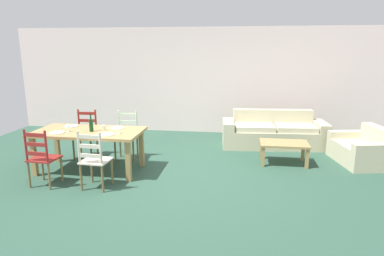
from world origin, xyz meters
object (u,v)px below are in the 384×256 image
at_px(armchair_upholstered, 363,150).
at_px(dining_chair_near_left, 42,158).
at_px(dining_table, 89,135).
at_px(wine_bottle, 91,125).
at_px(wine_glass_near_right, 118,127).
at_px(coffee_cup_primary, 104,128).
at_px(dining_chair_near_right, 94,160).
at_px(coffee_table, 284,146).
at_px(dining_chair_far_right, 127,136).
at_px(couch, 273,133).
at_px(wine_glass_near_left, 68,126).
at_px(dining_chair_far_left, 86,134).

bearing_deg(armchair_upholstered, dining_chair_near_left, -160.21).
xyz_separation_m(dining_table, armchair_upholstered, (5.03, 1.19, -0.41)).
distance_m(dining_chair_near_left, wine_bottle, 0.98).
xyz_separation_m(wine_glass_near_right, coffee_cup_primary, (-0.35, 0.21, -0.07)).
distance_m(dining_chair_near_right, coffee_table, 3.51).
xyz_separation_m(dining_table, dining_chair_far_right, (0.43, 0.76, -0.19)).
relative_size(dining_table, dining_chair_near_left, 1.98).
bearing_deg(couch, dining_table, -147.90).
xyz_separation_m(wine_glass_near_left, armchair_upholstered, (5.35, 1.31, -0.61)).
height_order(dining_chair_far_left, armchair_upholstered, dining_chair_far_left).
bearing_deg(couch, wine_glass_near_right, -141.06).
bearing_deg(coffee_table, wine_bottle, -164.16).
distance_m(dining_chair_near_right, wine_glass_near_right, 0.76).
height_order(dining_table, dining_chair_near_right, dining_chair_near_right).
distance_m(dining_table, wine_glass_near_left, 0.39).
height_order(dining_chair_near_right, wine_glass_near_left, dining_chair_near_right).
relative_size(dining_table, dining_chair_far_right, 1.98).
bearing_deg(dining_chair_far_right, dining_chair_near_left, -119.35).
distance_m(dining_chair_far_left, wine_bottle, 1.06).
xyz_separation_m(wine_bottle, couch, (3.33, 2.19, -0.58)).
height_order(dining_table, armchair_upholstered, dining_table).
xyz_separation_m(dining_table, dining_chair_near_left, (-0.43, -0.78, -0.19)).
distance_m(dining_chair_far_left, armchair_upholstered, 5.49).
distance_m(dining_chair_near_left, wine_glass_near_left, 0.77).
bearing_deg(armchair_upholstered, coffee_cup_primary, -166.92).
height_order(coffee_cup_primary, armchair_upholstered, coffee_cup_primary).
xyz_separation_m(dining_chair_near_right, wine_bottle, (-0.35, 0.71, 0.39)).
xyz_separation_m(dining_chair_near_right, couch, (2.98, 2.89, -0.19)).
bearing_deg(wine_glass_near_right, dining_table, 168.03).
xyz_separation_m(dining_table, couch, (3.41, 2.14, -0.37)).
height_order(dining_table, coffee_cup_primary, coffee_cup_primary).
distance_m(dining_chair_near_left, armchair_upholstered, 5.81).
xyz_separation_m(dining_chair_near_right, wine_glass_near_left, (-0.75, 0.63, 0.38)).
distance_m(wine_glass_near_left, wine_glass_near_right, 0.92).
bearing_deg(armchair_upholstered, wine_glass_near_left, -166.20).
height_order(wine_glass_near_right, armchair_upholstered, wine_glass_near_right).
bearing_deg(coffee_cup_primary, dining_chair_near_left, -128.94).
bearing_deg(armchair_upholstered, dining_table, -166.73).
height_order(dining_chair_far_right, wine_glass_near_right, dining_chair_far_right).
height_order(dining_chair_near_right, couch, dining_chair_near_right).
relative_size(dining_chair_near_right, dining_chair_far_left, 1.00).
height_order(dining_table, dining_chair_far_right, dining_chair_far_right).
height_order(dining_chair_near_left, armchair_upholstered, dining_chair_near_left).
bearing_deg(coffee_table, dining_chair_far_left, -177.97).
bearing_deg(coffee_cup_primary, dining_chair_near_right, -78.29).
bearing_deg(couch, wine_glass_near_left, -148.70).
bearing_deg(wine_glass_near_left, dining_chair_near_left, -100.26).
height_order(dining_chair_near_left, dining_chair_near_right, same).
bearing_deg(dining_table, dining_chair_near_left, -119.12).
xyz_separation_m(wine_glass_near_left, couch, (3.73, 2.27, -0.57)).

